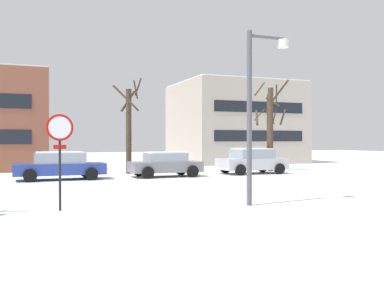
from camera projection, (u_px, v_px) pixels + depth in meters
name	position (u px, v px, depth m)	size (l,w,h in m)	color
ground_plane	(125.00, 199.00, 14.81)	(120.00, 120.00, 0.00)	white
road_surface	(107.00, 190.00, 17.75)	(80.00, 8.32, 0.00)	silver
stop_sign	(60.00, 143.00, 12.44)	(0.76, 0.14, 2.74)	black
street_lamp	(257.00, 99.00, 13.51)	(1.46, 0.36, 5.34)	#4C4F54
parked_car_blue	(60.00, 165.00, 22.22)	(4.47, 2.06, 1.42)	#283D93
parked_car_gray	(165.00, 164.00, 24.06)	(3.89, 2.03, 1.37)	slate
parked_car_silver	(252.00, 161.00, 26.33)	(4.04, 2.18, 1.53)	silver
tree_far_left	(270.00, 125.00, 28.68)	(2.39, 2.35, 5.94)	#423326
tree_far_right	(269.00, 130.00, 30.24)	(1.78, 1.78, 5.78)	#423326
tree_far_mid	(129.00, 127.00, 26.46)	(1.73, 1.72, 5.73)	#423326
building_far_right	(234.00, 123.00, 40.35)	(10.32, 9.21, 7.22)	#B2A899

